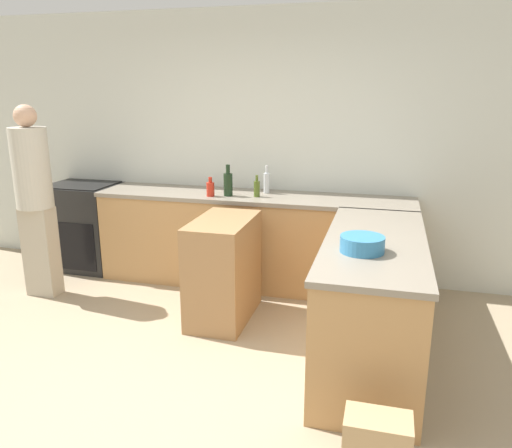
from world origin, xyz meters
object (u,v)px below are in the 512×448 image
at_px(olive_oil_bottle, 257,188).
at_px(island_table, 223,269).
at_px(hot_sauce_bottle, 210,189).
at_px(person_by_range, 34,195).
at_px(mixing_bowl, 362,244).
at_px(vinegar_bottle_clear, 267,182).
at_px(range_oven, 84,226).
at_px(wine_bottle_dark, 228,183).

bearing_deg(olive_oil_bottle, island_table, -96.96).
distance_m(island_table, hot_sauce_bottle, 0.93).
relative_size(olive_oil_bottle, person_by_range, 0.12).
xyz_separation_m(island_table, olive_oil_bottle, (0.09, 0.76, 0.57)).
bearing_deg(mixing_bowl, vinegar_bottle_clear, 122.03).
distance_m(range_oven, vinegar_bottle_clear, 2.12).
height_order(mixing_bowl, vinegar_bottle_clear, vinegar_bottle_clear).
bearing_deg(wine_bottle_dark, mixing_bowl, -46.30).
relative_size(range_oven, mixing_bowl, 3.30).
bearing_deg(hot_sauce_bottle, person_by_range, -157.31).
relative_size(mixing_bowl, person_by_range, 0.16).
relative_size(wine_bottle_dark, person_by_range, 0.17).
height_order(hot_sauce_bottle, olive_oil_bottle, olive_oil_bottle).
xyz_separation_m(range_oven, person_by_range, (0.06, -0.80, 0.52)).
relative_size(island_table, vinegar_bottle_clear, 3.20).
height_order(range_oven, olive_oil_bottle, olive_oil_bottle).
bearing_deg(vinegar_bottle_clear, mixing_bowl, -57.97).
relative_size(island_table, mixing_bowl, 3.11).
height_order(island_table, person_by_range, person_by_range).
bearing_deg(mixing_bowl, wine_bottle_dark, 133.70).
relative_size(island_table, hot_sauce_bottle, 4.71).
height_order(island_table, olive_oil_bottle, olive_oil_bottle).
bearing_deg(person_by_range, olive_oil_bottle, 20.39).
xyz_separation_m(mixing_bowl, olive_oil_bottle, (-1.08, 1.45, 0.03)).
relative_size(hot_sauce_bottle, olive_oil_bottle, 0.89).
distance_m(island_table, vinegar_bottle_clear, 1.13).
relative_size(range_oven, vinegar_bottle_clear, 3.40).
bearing_deg(hot_sauce_bottle, wine_bottle_dark, 21.86).
bearing_deg(island_table, hot_sauce_bottle, 117.48).
bearing_deg(person_by_range, vinegar_bottle_clear, 24.75).
bearing_deg(island_table, person_by_range, 178.77).
bearing_deg(range_oven, hot_sauce_bottle, -6.55).
bearing_deg(range_oven, wine_bottle_dark, -3.83).
distance_m(range_oven, mixing_bowl, 3.48).
bearing_deg(person_by_range, hot_sauce_bottle, 22.69).
distance_m(island_table, olive_oil_bottle, 0.95).
xyz_separation_m(island_table, mixing_bowl, (1.17, -0.69, 0.53)).
relative_size(vinegar_bottle_clear, wine_bottle_dark, 0.90).
distance_m(hot_sauce_bottle, person_by_range, 1.62).
bearing_deg(vinegar_bottle_clear, range_oven, -176.90).
relative_size(vinegar_bottle_clear, olive_oil_bottle, 1.31).
xyz_separation_m(wine_bottle_dark, person_by_range, (-1.66, -0.69, -0.06)).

